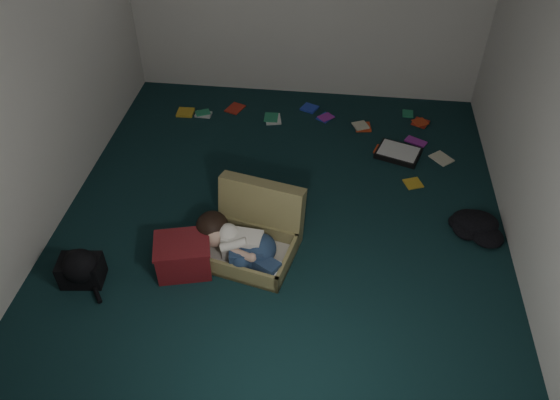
# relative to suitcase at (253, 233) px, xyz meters

# --- Properties ---
(floor) EXTENTS (4.50, 4.50, 0.00)m
(floor) POSITION_rel_suitcase_xyz_m (0.20, 0.39, -0.16)
(floor) COLOR black
(floor) RESTS_ON ground
(wall_front) EXTENTS (4.50, 0.00, 4.50)m
(wall_front) POSITION_rel_suitcase_xyz_m (0.20, -1.86, 1.14)
(wall_front) COLOR silver
(wall_front) RESTS_ON ground
(wall_left) EXTENTS (0.00, 4.50, 4.50)m
(wall_left) POSITION_rel_suitcase_xyz_m (-1.80, 0.39, 1.14)
(wall_left) COLOR silver
(wall_left) RESTS_ON ground
(wall_right) EXTENTS (0.00, 4.50, 4.50)m
(wall_right) POSITION_rel_suitcase_xyz_m (2.20, 0.39, 1.14)
(wall_right) COLOR silver
(wall_right) RESTS_ON ground
(suitcase) EXTENTS (0.89, 0.88, 0.55)m
(suitcase) POSITION_rel_suitcase_xyz_m (0.00, 0.00, 0.00)
(suitcase) COLOR olive
(suitcase) RESTS_ON floor
(person) EXTENTS (0.77, 0.52, 0.34)m
(person) POSITION_rel_suitcase_xyz_m (-0.09, -0.17, 0.04)
(person) COLOR white
(person) RESTS_ON suitcase
(maroon_bin) EXTENTS (0.52, 0.45, 0.31)m
(maroon_bin) POSITION_rel_suitcase_xyz_m (-0.52, -0.32, -0.01)
(maroon_bin) COLOR maroon
(maroon_bin) RESTS_ON floor
(backpack) EXTENTS (0.45, 0.38, 0.25)m
(backpack) POSITION_rel_suitcase_xyz_m (-1.31, -0.54, -0.04)
(backpack) COLOR black
(backpack) RESTS_ON floor
(clothing_pile) EXTENTS (0.42, 0.36, 0.13)m
(clothing_pile) POSITION_rel_suitcase_xyz_m (1.90, 0.40, -0.10)
(clothing_pile) COLOR black
(clothing_pile) RESTS_ON floor
(paper_tray) EXTENTS (0.52, 0.45, 0.06)m
(paper_tray) POSITION_rel_suitcase_xyz_m (1.30, 1.48, -0.14)
(paper_tray) COLOR black
(paper_tray) RESTS_ON floor
(book_scatter) EXTENTS (3.03, 1.46, 0.02)m
(book_scatter) POSITION_rel_suitcase_xyz_m (0.61, 1.89, -0.16)
(book_scatter) COLOR gold
(book_scatter) RESTS_ON floor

